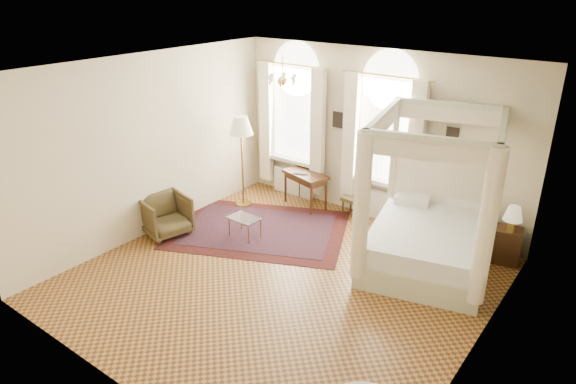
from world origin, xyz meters
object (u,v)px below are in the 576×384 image
Objects in this scene: writing_desk at (306,178)px; floor_lamp at (241,130)px; canopy_bed at (428,235)px; stool at (353,200)px; armchair at (165,215)px; coffee_table at (245,220)px; nightstand at (507,245)px.

floor_lamp is at bearing -146.05° from writing_desk.
writing_desk is at bearing 164.87° from canopy_bed.
writing_desk is at bearing 33.95° from floor_lamp.
stool is 2.64m from floor_lamp.
armchair is (-1.36, -2.60, -0.26)m from writing_desk.
stool is 0.22× the size of floor_lamp.
writing_desk is 1.83× the size of coffee_table.
armchair is at bearing -153.03° from nightstand.
nightstand is at bearing 9.73° from floor_lamp.
stool is 2.28m from coffee_table.
canopy_bed reaches higher than nightstand.
armchair is 2.27m from floor_lamp.
stool is at bearing 8.01° from writing_desk.
floor_lamp is at bearing 132.35° from coffee_table.
armchair is (-4.37, -1.79, -0.21)m from canopy_bed.
nightstand is 1.44× the size of stool.
canopy_bed is 4.22m from floor_lamp.
floor_lamp is at bearing -170.27° from nightstand.
writing_desk is 1.10m from stool.
nightstand is 5.36m from floor_lamp.
floor_lamp is (-5.12, -0.88, 1.32)m from nightstand.
stool reaches higher than coffee_table.
canopy_bed is at bearing -1.14° from floor_lamp.
writing_desk is 2.56× the size of stool.
stool is at bearing 22.33° from floor_lamp.
floor_lamp reaches higher than nightstand.
nightstand is 2.98m from stool.
stool is (1.05, 0.15, -0.28)m from writing_desk.
nightstand is at bearing 42.86° from canopy_bed.
nightstand is 0.74× the size of armchair.
writing_desk is at bearing -13.38° from armchair.
nightstand is 6.06m from armchair.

